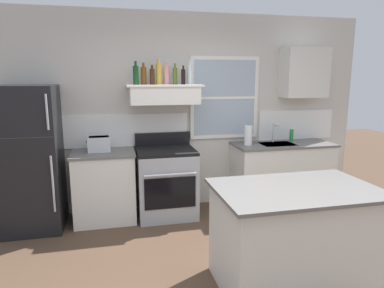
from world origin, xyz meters
TOP-DOWN VIEW (x-y plane):
  - back_wall at (0.03, 2.23)m, footprint 5.40×0.11m
  - refrigerator at (-1.90, 1.84)m, footprint 0.70×0.72m
  - counter_left_of_stove at (-1.05, 1.90)m, footprint 0.79×0.63m
  - toaster at (-1.09, 1.94)m, footprint 0.30×0.20m
  - stove_range at (-0.25, 1.86)m, footprint 0.76×0.69m
  - range_hood_shelf at (-0.25, 1.96)m, footprint 0.96×0.52m
  - bottle_dark_green_wine at (-0.60, 1.93)m, footprint 0.07×0.07m
  - bottle_amber_wine at (-0.50, 2.00)m, footprint 0.07×0.07m
  - bottle_brown_stout at (-0.40, 1.95)m, footprint 0.06×0.06m
  - bottle_champagne_gold_foil at (-0.31, 1.99)m, footprint 0.08×0.08m
  - bottle_rose_pink at (-0.21, 1.98)m, footprint 0.07×0.07m
  - bottle_olive_oil_square at (-0.09, 2.00)m, footprint 0.06×0.06m
  - bottle_balsamic_dark at (0.01, 1.95)m, footprint 0.06×0.06m
  - bottle_clear_tall at (0.11, 2.01)m, footprint 0.06×0.06m
  - counter_right_with_sink at (1.45, 1.90)m, footprint 1.43×0.63m
  - sink_faucet at (1.35, 2.00)m, footprint 0.03×0.17m
  - paper_towel_roll at (0.91, 1.90)m, footprint 0.11×0.11m
  - dish_soap_bottle at (1.63, 2.00)m, footprint 0.06×0.06m
  - kitchen_island at (0.61, 0.05)m, footprint 1.40×0.90m
  - upper_cabinet_right at (1.80, 2.04)m, footprint 0.64×0.32m

SIDE VIEW (x-z plane):
  - counter_left_of_stove at x=-1.05m, z-range 0.00..0.91m
  - counter_right_with_sink at x=1.45m, z-range 0.00..0.91m
  - kitchen_island at x=0.61m, z-range 0.00..0.91m
  - stove_range at x=-0.25m, z-range -0.08..1.01m
  - refrigerator at x=-1.90m, z-range 0.00..1.75m
  - dish_soap_bottle at x=1.63m, z-range 0.91..1.09m
  - toaster at x=-1.09m, z-range 0.91..1.10m
  - paper_towel_roll at x=0.91m, z-range 0.91..1.18m
  - sink_faucet at x=1.35m, z-range 0.94..1.22m
  - back_wall at x=0.03m, z-range 0.00..2.70m
  - range_hood_shelf at x=-0.25m, z-range 1.50..1.75m
  - bottle_balsamic_dark at x=0.01m, z-range 1.73..1.97m
  - bottle_brown_stout at x=-0.40m, z-range 1.73..1.97m
  - bottle_olive_oil_square at x=-0.09m, z-range 1.72..1.99m
  - bottle_amber_wine at x=-0.50m, z-range 1.72..2.00m
  - bottle_rose_pink at x=-0.21m, z-range 1.72..2.01m
  - bottle_dark_green_wine at x=-0.60m, z-range 1.72..2.01m
  - bottle_clear_tall at x=0.11m, z-range 1.72..2.03m
  - bottle_champagne_gold_foil at x=-0.31m, z-range 1.72..2.04m
  - upper_cabinet_right at x=1.80m, z-range 1.55..2.25m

